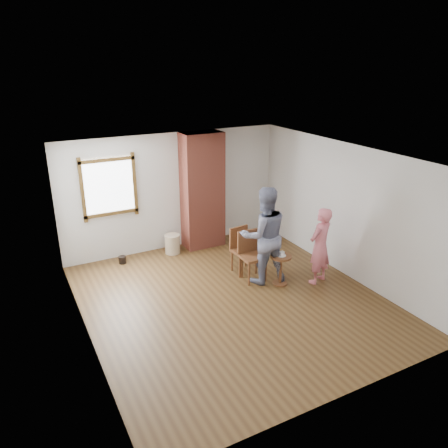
% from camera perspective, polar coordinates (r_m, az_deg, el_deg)
% --- Properties ---
extents(ground, '(5.50, 5.50, 0.00)m').
position_cam_1_polar(ground, '(7.97, 1.07, -9.90)').
color(ground, brown).
rests_on(ground, ground).
extents(room_shell, '(5.04, 5.52, 2.62)m').
position_cam_1_polar(room_shell, '(7.70, -1.37, 3.74)').
color(room_shell, silver).
rests_on(room_shell, ground).
extents(brick_chimney, '(0.90, 0.50, 2.60)m').
position_cam_1_polar(brick_chimney, '(9.75, -2.84, 4.34)').
color(brick_chimney, '#AF503E').
rests_on(brick_chimney, ground).
extents(stoneware_crock, '(0.37, 0.37, 0.43)m').
position_cam_1_polar(stoneware_crock, '(9.75, -6.76, -2.59)').
color(stoneware_crock, '#C9AE91').
rests_on(stoneware_crock, ground).
extents(dark_pot, '(0.21, 0.21, 0.15)m').
position_cam_1_polar(dark_pot, '(9.50, -13.13, -4.57)').
color(dark_pot, black).
rests_on(dark_pot, ground).
extents(dining_chair_left, '(0.48, 0.48, 0.92)m').
position_cam_1_polar(dining_chair_left, '(8.78, 2.35, -3.03)').
color(dining_chair_left, brown).
rests_on(dining_chair_left, ground).
extents(dining_chair_right, '(0.47, 0.47, 0.97)m').
position_cam_1_polar(dining_chair_right, '(8.49, 3.54, -3.73)').
color(dining_chair_right, brown).
rests_on(dining_chair_right, ground).
extents(side_table, '(0.40, 0.40, 0.60)m').
position_cam_1_polar(side_table, '(8.37, 7.42, -5.33)').
color(side_table, brown).
rests_on(side_table, ground).
extents(cake_plate, '(0.18, 0.18, 0.01)m').
position_cam_1_polar(cake_plate, '(8.29, 7.48, -4.08)').
color(cake_plate, white).
rests_on(cake_plate, side_table).
extents(cake_slice, '(0.08, 0.07, 0.06)m').
position_cam_1_polar(cake_slice, '(8.28, 7.55, -3.86)').
color(cake_slice, white).
rests_on(cake_slice, cake_plate).
extents(man, '(1.06, 0.91, 1.90)m').
position_cam_1_polar(man, '(8.24, 5.24, -1.50)').
color(man, '#16183C').
rests_on(man, ground).
extents(person_pink, '(0.63, 0.51, 1.51)m').
position_cam_1_polar(person_pink, '(8.44, 12.42, -2.81)').
color(person_pink, pink).
rests_on(person_pink, ground).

